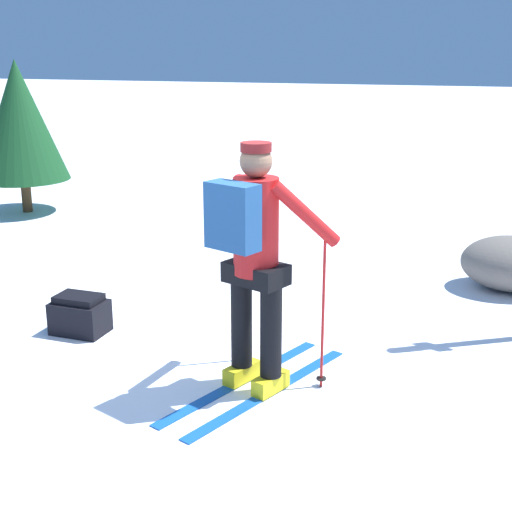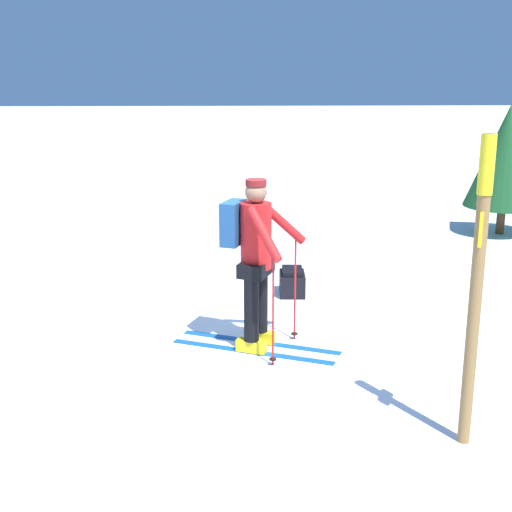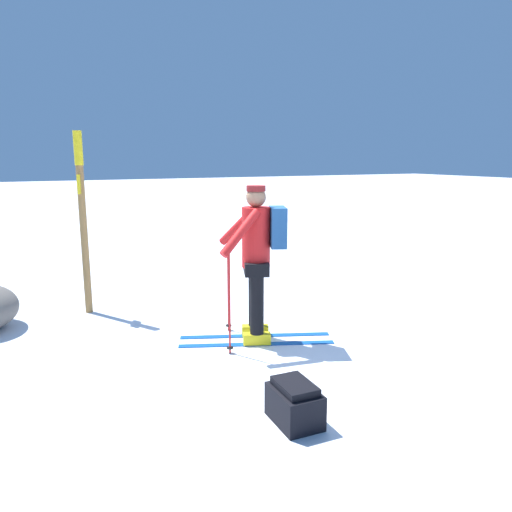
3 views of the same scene
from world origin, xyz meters
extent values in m
plane|color=white|center=(0.00, 0.00, 0.00)|extent=(80.00, 80.00, 0.00)
cube|color=#144C9E|center=(0.23, -0.04, 0.01)|extent=(0.72, 1.62, 0.01)
cube|color=yellow|center=(0.23, -0.04, 0.07)|extent=(0.21, 0.32, 0.12)
cylinder|color=black|center=(0.23, -0.04, 0.49)|extent=(0.15, 0.15, 0.72)
cube|color=#144C9E|center=(0.47, -0.14, 0.01)|extent=(0.72, 1.62, 0.01)
cube|color=yellow|center=(0.47, -0.14, 0.07)|extent=(0.21, 0.32, 0.12)
cylinder|color=black|center=(0.47, -0.14, 0.49)|extent=(0.15, 0.15, 0.72)
cube|color=black|center=(0.35, -0.09, 0.85)|extent=(0.48, 0.39, 0.14)
cylinder|color=red|center=(0.35, -0.09, 1.17)|extent=(0.31, 0.31, 0.65)
sphere|color=#8C664C|center=(0.35, -0.09, 1.61)|extent=(0.21, 0.21, 0.21)
cylinder|color=maroon|center=(0.35, -0.09, 1.70)|extent=(0.20, 0.20, 0.06)
cube|color=navy|center=(0.26, -0.31, 1.28)|extent=(0.39, 0.28, 0.43)
cylinder|color=red|center=(0.14, 0.32, 0.56)|extent=(0.02, 0.02, 1.13)
cylinder|color=black|center=(0.14, 0.32, 0.06)|extent=(0.07, 0.07, 0.01)
cylinder|color=red|center=(0.17, 0.17, 1.27)|extent=(0.20, 0.51, 0.47)
cylinder|color=red|center=(0.79, 0.06, 0.56)|extent=(0.02, 0.02, 1.13)
cylinder|color=black|center=(0.79, 0.06, 0.06)|extent=(0.07, 0.07, 0.01)
cylinder|color=red|center=(0.67, -0.03, 1.27)|extent=(0.46, 0.35, 0.47)
cube|color=black|center=(-1.36, 0.41, 0.14)|extent=(0.45, 0.33, 0.27)
cube|color=black|center=(-1.36, 0.41, 0.30)|extent=(0.38, 0.26, 0.06)
cylinder|color=olive|center=(2.25, 1.44, 1.17)|extent=(0.09, 0.09, 2.34)
cylinder|color=yellow|center=(2.25, 1.44, 2.13)|extent=(0.11, 0.11, 0.42)
cube|color=yellow|center=(2.25, 1.44, 1.69)|extent=(0.23, 0.11, 0.24)
camera|label=1|loc=(1.74, -4.46, 2.33)|focal=50.00mm
camera|label=2|loc=(7.10, -0.30, 2.82)|focal=50.00mm
camera|label=3|loc=(-4.42, 2.24, 2.04)|focal=35.00mm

